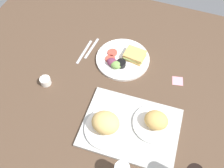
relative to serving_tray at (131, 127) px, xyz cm
name	(u,v)px	position (x,y,z in cm)	size (l,w,h in cm)	color
ground_plane	(117,87)	(14.14, -21.34, -2.30)	(190.00, 150.00, 3.00)	#4C3828
serving_tray	(131,127)	(0.00, 0.00, 0.00)	(45.00, 33.00, 1.60)	#B2B2AD
bread_plate_near	(155,122)	(-10.21, -4.85, 4.05)	(20.42, 20.42, 8.90)	white
bread_plate_far	(106,125)	(10.53, 4.75, 4.96)	(21.13, 21.13, 10.27)	white
plate_with_salad	(124,59)	(16.44, -38.26, 0.84)	(30.24, 30.24, 5.40)	white
espresso_cup	(45,81)	(50.26, -9.30, 1.20)	(5.60, 5.60, 4.00)	silver
fork	(92,48)	(37.09, -40.67, -0.55)	(17.00, 1.40, 0.50)	#B7B7BC
knife	(84,52)	(40.09, -36.67, -0.55)	(19.00, 1.40, 0.50)	#B7B7BC
sticky_note	(178,81)	(-15.39, -34.94, -0.74)	(5.60, 5.60, 0.12)	pink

